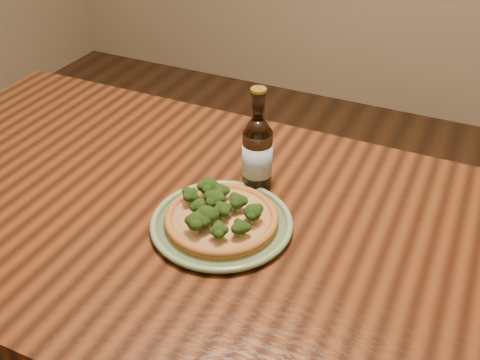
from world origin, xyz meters
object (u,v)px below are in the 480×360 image
at_px(table, 183,240).
at_px(plate, 222,223).
at_px(pizza, 220,216).
at_px(beer_bottle, 257,153).

bearing_deg(table, plate, -10.84).
relative_size(table, pizza, 6.71).
distance_m(table, beer_bottle, 0.26).
distance_m(pizza, beer_bottle, 0.18).
height_order(table, pizza, pizza).
xyz_separation_m(pizza, beer_bottle, (0.01, 0.17, 0.06)).
bearing_deg(table, beer_bottle, 50.58).
bearing_deg(table, pizza, -11.47).
xyz_separation_m(plate, beer_bottle, (0.01, 0.17, 0.08)).
distance_m(plate, beer_bottle, 0.19).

